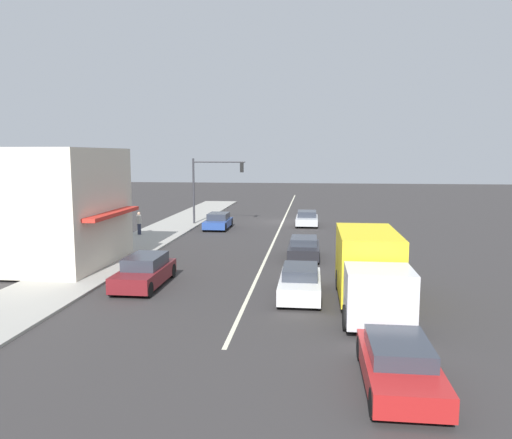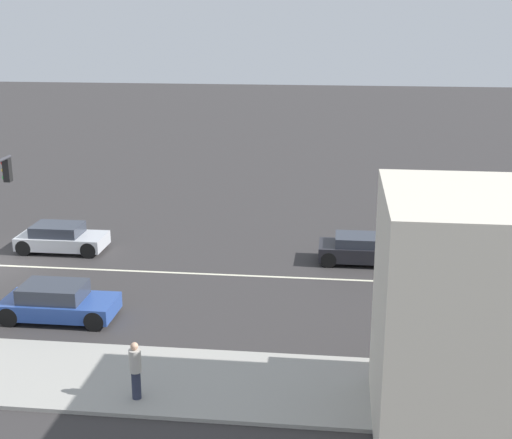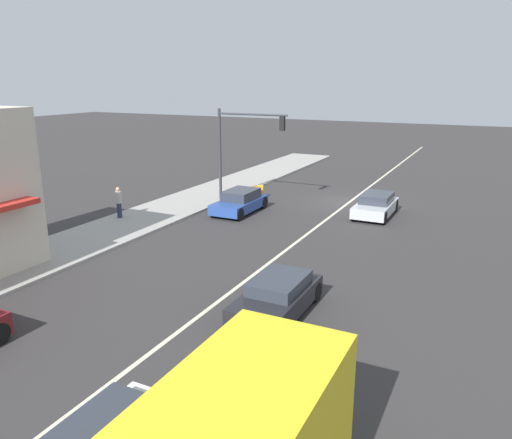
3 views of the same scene
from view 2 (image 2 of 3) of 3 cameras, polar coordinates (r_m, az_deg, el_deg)
ground_plane at (r=29.47m, az=13.06°, el=-4.97°), size 160.00×160.00×0.00m
sidewalk_right at (r=21.45m, az=17.00°, el=-13.53°), size 4.00×73.00×0.12m
pedestrian at (r=20.30m, az=-9.62°, el=-11.72°), size 0.34×0.34×1.70m
coupe_blue at (r=26.22m, az=-15.56°, el=-6.40°), size 1.85×3.97×1.29m
sedan_silver at (r=33.47m, az=-15.32°, el=-1.44°), size 1.85×3.91×1.25m
sedan_dark at (r=31.15m, az=8.64°, el=-2.37°), size 1.79×3.98×1.22m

